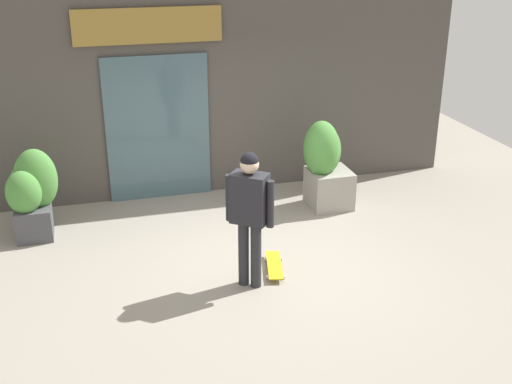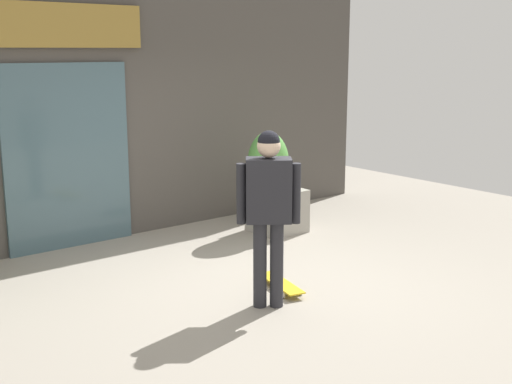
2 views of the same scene
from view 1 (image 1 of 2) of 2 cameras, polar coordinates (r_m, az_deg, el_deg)
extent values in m
plane|color=gray|center=(8.45, 0.79, -6.28)|extent=(12.00, 12.00, 0.00)
cube|color=#4C4742|center=(10.31, -3.47, 9.99)|extent=(7.92, 0.25, 3.68)
cube|color=#47606B|center=(10.19, -8.68, 5.58)|extent=(1.61, 0.06, 2.29)
cube|color=olive|center=(9.83, -9.54, 14.33)|extent=(2.19, 0.05, 0.52)
cylinder|color=#28282D|center=(7.79, -1.10, -5.39)|extent=(0.13, 0.13, 0.85)
cylinder|color=#28282D|center=(7.74, 0.00, -5.60)|extent=(0.13, 0.13, 0.85)
cube|color=#232328|center=(7.45, -0.57, -0.56)|extent=(0.49, 0.46, 0.60)
cylinder|color=#232328|center=(7.55, -2.38, -0.51)|extent=(0.09, 0.09, 0.57)
cylinder|color=#232328|center=(7.38, 1.27, -1.08)|extent=(0.09, 0.09, 0.57)
sphere|color=beige|center=(7.29, -0.59, 2.46)|extent=(0.22, 0.22, 0.22)
sphere|color=black|center=(7.28, -0.59, 2.74)|extent=(0.21, 0.21, 0.21)
cube|color=gold|center=(8.26, 1.64, -6.47)|extent=(0.34, 0.76, 0.02)
cylinder|color=silver|center=(8.48, 0.85, -5.96)|extent=(0.04, 0.06, 0.05)
cylinder|color=silver|center=(8.49, 2.20, -5.93)|extent=(0.04, 0.06, 0.05)
cylinder|color=silver|center=(8.07, 1.04, -7.55)|extent=(0.04, 0.06, 0.05)
cylinder|color=silver|center=(8.09, 2.46, -7.52)|extent=(0.04, 0.06, 0.05)
cube|color=gray|center=(10.06, 6.49, 0.33)|extent=(0.63, 0.64, 0.59)
ellipsoid|color=#4C8C3D|center=(9.78, 5.81, 3.84)|extent=(0.54, 0.58, 0.86)
ellipsoid|color=#4C8C3D|center=(9.88, 6.19, 3.70)|extent=(0.46, 0.51, 0.74)
cube|color=#47474C|center=(9.59, -19.03, -2.42)|extent=(0.48, 0.62, 0.46)
ellipsoid|color=#4C8C3D|center=(9.27, -19.89, -0.05)|extent=(0.48, 0.38, 0.62)
ellipsoid|color=#4C8C3D|center=(9.50, -19.78, 0.49)|extent=(0.42, 0.48, 0.62)
ellipsoid|color=#4C8C3D|center=(9.39, -18.92, 1.07)|extent=(0.58, 0.41, 0.88)
camera|label=2|loc=(3.33, -52.72, -17.13)|focal=45.93mm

